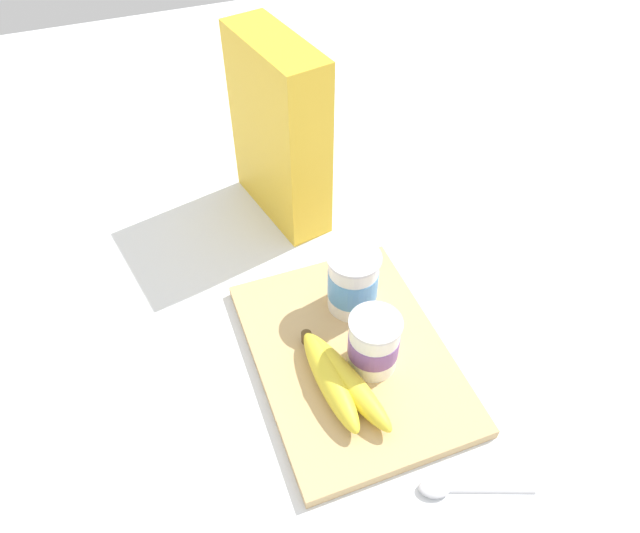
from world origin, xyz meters
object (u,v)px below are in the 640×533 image
object	(u,v)px
cereal_box	(279,132)
spoon	(458,489)
yogurt_cup_front	(353,282)
banana_bunch	(338,379)
cutting_board	(351,356)
yogurt_cup_back	(374,343)

from	to	relation	value
cereal_box	spoon	xyz separation A→B (m)	(0.54, 0.03, -0.14)
yogurt_cup_front	banana_bunch	xyz separation A→B (m)	(0.12, -0.07, -0.03)
cutting_board	yogurt_cup_back	bearing A→B (deg)	38.08
cutting_board	cereal_box	world-z (taller)	cereal_box
yogurt_cup_front	banana_bunch	bearing A→B (deg)	-29.87
cutting_board	yogurt_cup_front	world-z (taller)	yogurt_cup_front
cutting_board	cereal_box	bearing A→B (deg)	177.65
yogurt_cup_back	cereal_box	bearing A→B (deg)	-179.12
cutting_board	banana_bunch	bearing A→B (deg)	-39.61
banana_bunch	spoon	size ratio (longest dim) A/B	1.38
cereal_box	yogurt_cup_back	bearing A→B (deg)	169.22
spoon	yogurt_cup_back	bearing A→B (deg)	-171.96
cereal_box	cutting_board	bearing A→B (deg)	165.99
yogurt_cup_back	spoon	world-z (taller)	yogurt_cup_back
yogurt_cup_back	spoon	distance (m)	0.19
yogurt_cup_back	spoon	bearing A→B (deg)	8.04
cereal_box	yogurt_cup_back	world-z (taller)	cereal_box
yogurt_cup_front	yogurt_cup_back	distance (m)	0.10
cereal_box	banana_bunch	bearing A→B (deg)	160.84
cutting_board	yogurt_cup_front	bearing A→B (deg)	156.75
cereal_box	banana_bunch	world-z (taller)	cereal_box
cereal_box	yogurt_cup_front	xyz separation A→B (m)	(0.26, 0.02, -0.08)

